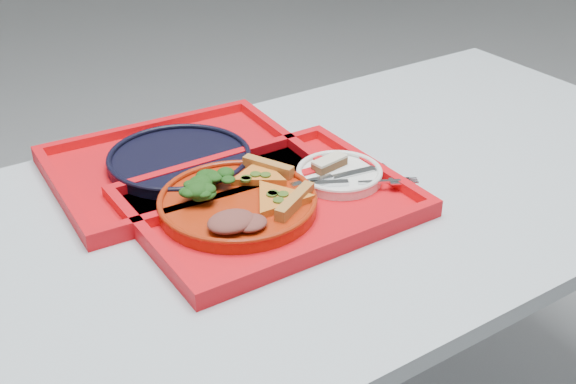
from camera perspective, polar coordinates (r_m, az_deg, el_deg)
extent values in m
cube|color=#A8B0BC|center=(1.26, 2.29, -0.77)|extent=(1.60, 0.80, 0.03)
cylinder|color=gray|center=(2.08, 13.26, -0.24)|extent=(0.05, 0.05, 0.72)
cube|color=red|center=(1.21, -1.47, -1.10)|extent=(0.45, 0.35, 0.01)
cube|color=red|center=(1.34, -8.52, 1.93)|extent=(0.47, 0.37, 0.01)
cylinder|color=#9C230A|center=(1.18, -4.00, -1.03)|extent=(0.26, 0.26, 0.02)
cylinder|color=white|center=(1.27, 4.06, 1.27)|extent=(0.15, 0.15, 0.01)
cylinder|color=black|center=(1.33, -8.57, 2.46)|extent=(0.26, 0.26, 0.02)
ellipsoid|color=black|center=(1.19, -6.55, 0.88)|extent=(0.09, 0.08, 0.05)
ellipsoid|color=brown|center=(1.10, -4.52, -2.34)|extent=(0.08, 0.06, 0.02)
cube|color=#50301A|center=(1.28, 3.29, 2.22)|extent=(0.07, 0.04, 0.01)
cube|color=beige|center=(1.28, 3.30, 2.58)|extent=(0.07, 0.04, 0.00)
cube|color=silver|center=(1.25, 4.10, 1.33)|extent=(0.19, 0.04, 0.01)
cube|color=silver|center=(1.23, 5.47, 0.78)|extent=(0.17, 0.11, 0.01)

